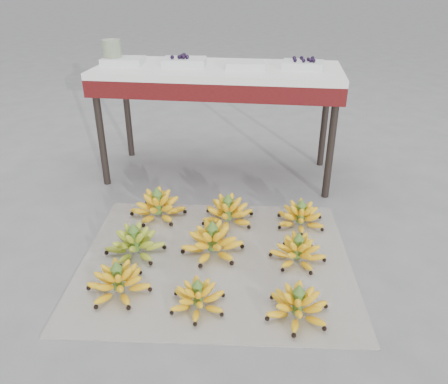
# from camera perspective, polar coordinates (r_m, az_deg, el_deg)

# --- Properties ---
(ground) EXTENTS (60.00, 60.00, 0.00)m
(ground) POSITION_cam_1_polar(r_m,az_deg,el_deg) (2.11, -3.07, -8.40)
(ground) COLOR slate
(ground) RESTS_ON ground
(newspaper_mat) EXTENTS (1.34, 1.16, 0.01)m
(newspaper_mat) POSITION_cam_1_polar(r_m,az_deg,el_deg) (2.08, -1.07, -8.78)
(newspaper_mat) COLOR white
(newspaper_mat) RESTS_ON ground
(bunch_front_left) EXTENTS (0.32, 0.32, 0.16)m
(bunch_front_left) POSITION_cam_1_polar(r_m,az_deg,el_deg) (1.91, -13.65, -11.33)
(bunch_front_left) COLOR yellow
(bunch_front_left) RESTS_ON newspaper_mat
(bunch_front_center) EXTENTS (0.30, 0.30, 0.14)m
(bunch_front_center) POSITION_cam_1_polar(r_m,az_deg,el_deg) (1.79, -3.43, -13.59)
(bunch_front_center) COLOR yellow
(bunch_front_center) RESTS_ON newspaper_mat
(bunch_front_right) EXTENTS (0.33, 0.33, 0.16)m
(bunch_front_right) POSITION_cam_1_polar(r_m,az_deg,el_deg) (1.77, 9.60, -14.38)
(bunch_front_right) COLOR yellow
(bunch_front_right) RESTS_ON newspaper_mat
(bunch_mid_left) EXTENTS (0.34, 0.34, 0.17)m
(bunch_mid_left) POSITION_cam_1_polar(r_m,az_deg,el_deg) (2.13, -11.56, -6.57)
(bunch_mid_left) COLOR olive
(bunch_mid_left) RESTS_ON newspaper_mat
(bunch_mid_center) EXTENTS (0.35, 0.35, 0.18)m
(bunch_mid_center) POSITION_cam_1_polar(r_m,az_deg,el_deg) (2.09, -1.50, -6.52)
(bunch_mid_center) COLOR yellow
(bunch_mid_center) RESTS_ON newspaper_mat
(bunch_mid_right) EXTENTS (0.29, 0.29, 0.15)m
(bunch_mid_right) POSITION_cam_1_polar(r_m,az_deg,el_deg) (2.07, 9.61, -7.63)
(bunch_mid_right) COLOR yellow
(bunch_mid_right) RESTS_ON newspaper_mat
(bunch_back_left) EXTENTS (0.33, 0.33, 0.18)m
(bunch_back_left) POSITION_cam_1_polar(r_m,az_deg,el_deg) (2.41, -8.62, -1.87)
(bunch_back_left) COLOR yellow
(bunch_back_left) RESTS_ON newspaper_mat
(bunch_back_center) EXTENTS (0.32, 0.32, 0.17)m
(bunch_back_center) POSITION_cam_1_polar(r_m,az_deg,el_deg) (2.33, 0.52, -2.66)
(bunch_back_center) COLOR yellow
(bunch_back_center) RESTS_ON newspaper_mat
(bunch_back_right) EXTENTS (0.30, 0.30, 0.16)m
(bunch_back_right) POSITION_cam_1_polar(r_m,az_deg,el_deg) (2.34, 9.97, -3.15)
(bunch_back_right) COLOR yellow
(bunch_back_right) RESTS_ON newspaper_mat
(vendor_table) EXTENTS (1.47, 0.59, 0.70)m
(vendor_table) POSITION_cam_1_polar(r_m,az_deg,el_deg) (2.73, -0.79, 14.40)
(vendor_table) COLOR black
(vendor_table) RESTS_ON ground
(tray_far_left) EXTENTS (0.25, 0.19, 0.04)m
(tray_far_left) POSITION_cam_1_polar(r_m,az_deg,el_deg) (2.85, -13.01, 16.35)
(tray_far_left) COLOR silver
(tray_far_left) RESTS_ON vendor_table
(tray_left) EXTENTS (0.27, 0.20, 0.07)m
(tray_left) POSITION_cam_1_polar(r_m,az_deg,el_deg) (2.77, -5.21, 16.63)
(tray_left) COLOR silver
(tray_left) RESTS_ON vendor_table
(tray_right) EXTENTS (0.25, 0.19, 0.04)m
(tray_right) POSITION_cam_1_polar(r_m,az_deg,el_deg) (2.68, 2.75, 16.28)
(tray_right) COLOR silver
(tray_right) RESTS_ON vendor_table
(tray_far_right) EXTENTS (0.25, 0.19, 0.06)m
(tray_far_right) POSITION_cam_1_polar(r_m,az_deg,el_deg) (2.72, 10.27, 16.10)
(tray_far_right) COLOR silver
(tray_far_right) RESTS_ON vendor_table
(glass_jar) EXTENTS (0.14, 0.14, 0.14)m
(glass_jar) POSITION_cam_1_polar(r_m,az_deg,el_deg) (2.87, -14.41, 17.32)
(glass_jar) COLOR #B7CBA1
(glass_jar) RESTS_ON vendor_table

